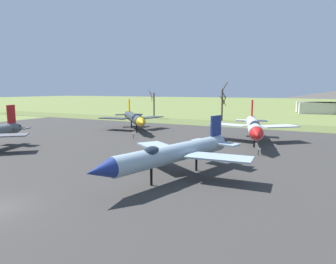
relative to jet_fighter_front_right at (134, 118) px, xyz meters
name	(u,v)px	position (x,y,z in m)	size (l,w,h in m)	color
asphalt_apron	(144,155)	(12.70, -17.00, -2.44)	(99.42, 59.68, 0.05)	#383533
grass_verge_strip	(229,124)	(12.70, 18.84, -2.43)	(159.42, 12.00, 0.06)	#5C6835
jet_fighter_front_right	(134,118)	(0.00, 0.00, 0.00)	(13.80, 14.58, 5.68)	#33383D
info_placard_front_right	(133,135)	(5.17, -8.00, -1.86)	(0.56, 0.30, 0.97)	black
jet_fighter_rear_center	(173,153)	(19.82, -23.84, -0.21)	(12.17, 15.97, 5.01)	#8EA3B2
jet_fighter_rear_left	(254,126)	(22.41, -3.41, 0.07)	(12.77, 17.36, 5.95)	silver
info_placard_rear_left	(258,151)	(24.58, -11.15, -1.88)	(0.54, 0.27, 0.93)	black
bare_tree_far_left	(154,104)	(-9.31, 23.34, 1.32)	(1.95, 1.86, 7.64)	brown
bare_tree_left_of_center	(223,103)	(8.84, 26.23, 2.03)	(1.85, 2.05, 9.53)	#42382D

